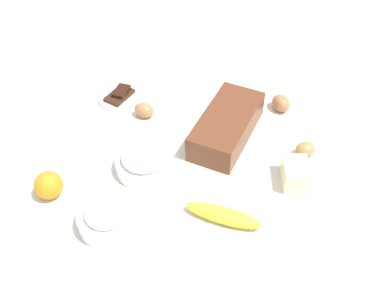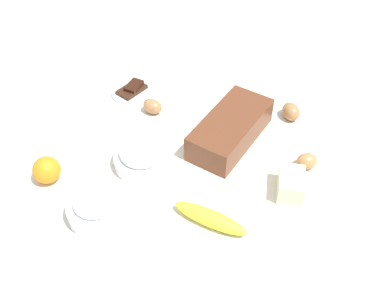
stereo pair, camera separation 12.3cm
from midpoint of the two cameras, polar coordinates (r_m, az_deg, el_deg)
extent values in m
cube|color=silver|center=(1.27, -2.78, -1.75)|extent=(2.40, 2.40, 0.02)
cube|color=brown|center=(1.29, 1.66, 2.20)|extent=(0.29, 0.15, 0.08)
cube|color=black|center=(1.29, 1.66, 2.33)|extent=(0.28, 0.14, 0.07)
cylinder|color=white|center=(1.22, -8.85, -2.68)|extent=(0.15, 0.15, 0.04)
torus|color=white|center=(1.21, -8.92, -2.19)|extent=(0.15, 0.15, 0.01)
ellipsoid|color=white|center=(1.20, -9.00, -1.74)|extent=(0.12, 0.12, 0.04)
cylinder|color=white|center=(1.12, -13.61, -9.32)|extent=(0.15, 0.15, 0.04)
torus|color=white|center=(1.11, -13.76, -8.78)|extent=(0.15, 0.15, 0.01)
ellipsoid|color=white|center=(1.10, -13.87, -8.38)|extent=(0.11, 0.11, 0.04)
ellipsoid|color=yellow|center=(1.10, 0.71, -9.11)|extent=(0.04, 0.19, 0.04)
sphere|color=orange|center=(1.21, -20.37, -5.02)|extent=(0.07, 0.07, 0.07)
cube|color=#F4EDB2|center=(1.19, 9.93, -3.86)|extent=(0.11, 0.09, 0.06)
ellipsoid|color=#A97245|center=(1.38, -8.59, 4.09)|extent=(0.05, 0.06, 0.05)
ellipsoid|color=#B67B4A|center=(1.27, 11.36, -0.84)|extent=(0.07, 0.07, 0.05)
ellipsoid|color=#A46E43|center=(1.40, 8.63, 4.98)|extent=(0.08, 0.08, 0.05)
cylinder|color=white|center=(1.47, -11.45, 5.55)|extent=(0.13, 0.13, 0.01)
cube|color=#381E11|center=(1.46, -11.51, 5.89)|extent=(0.10, 0.07, 0.01)
cube|color=black|center=(1.46, -11.29, 6.42)|extent=(0.06, 0.04, 0.01)
camera|label=1|loc=(0.06, -92.87, -2.80)|focal=42.54mm
camera|label=2|loc=(0.06, 87.13, 2.80)|focal=42.54mm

